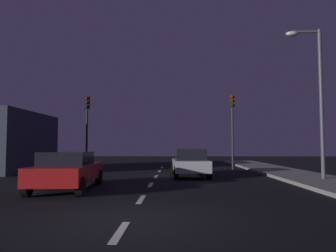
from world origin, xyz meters
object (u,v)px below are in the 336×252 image
(traffic_signal_left, at_px, (87,118))
(traffic_signal_right, at_px, (232,117))
(street_lamp_right, at_px, (316,89))
(car_adjacent_lane, at_px, (68,170))
(car_stopped_ahead, at_px, (190,163))

(traffic_signal_left, relative_size, traffic_signal_right, 0.98)
(traffic_signal_left, relative_size, street_lamp_right, 0.73)
(traffic_signal_left, relative_size, car_adjacent_lane, 1.12)
(traffic_signal_right, height_order, car_adjacent_lane, traffic_signal_right)
(traffic_signal_right, bearing_deg, car_stopped_ahead, -120.42)
(traffic_signal_left, bearing_deg, traffic_signal_right, 0.00)
(car_stopped_ahead, xyz_separation_m, car_adjacent_lane, (-4.78, -5.53, -0.01))
(traffic_signal_left, distance_m, street_lamp_right, 15.18)
(street_lamp_right, bearing_deg, car_adjacent_lane, -163.90)
(car_stopped_ahead, height_order, car_adjacent_lane, car_stopped_ahead)
(car_adjacent_lane, xyz_separation_m, street_lamp_right, (10.52, 3.04, 3.52))
(car_adjacent_lane, bearing_deg, traffic_signal_left, 101.93)
(car_stopped_ahead, relative_size, car_adjacent_lane, 0.94)
(car_adjacent_lane, bearing_deg, traffic_signal_right, 54.02)
(traffic_signal_left, distance_m, car_adjacent_lane, 11.69)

